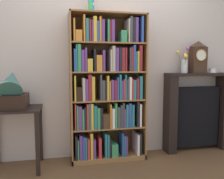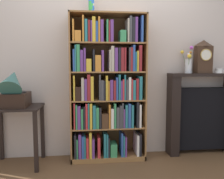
{
  "view_description": "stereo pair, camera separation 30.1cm",
  "coord_description": "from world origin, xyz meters",
  "views": [
    {
      "loc": [
        -0.59,
        -2.81,
        1.21
      ],
      "look_at": [
        0.05,
        0.12,
        0.91
      ],
      "focal_mm": 37.91,
      "sensor_mm": 36.0,
      "label": 1
    },
    {
      "loc": [
        -0.29,
        -2.86,
        1.21
      ],
      "look_at": [
        0.05,
        0.12,
        0.91
      ],
      "focal_mm": 37.91,
      "sensor_mm": 36.0,
      "label": 2
    }
  ],
  "objects": [
    {
      "name": "teacup_with_saucer",
      "position": [
        1.52,
        0.16,
        1.14
      ],
      "size": [
        0.14,
        0.14,
        0.06
      ],
      "color": "white",
      "rests_on": "fireplace_mantel"
    },
    {
      "name": "ground_plane",
      "position": [
        0.0,
        0.0,
        -0.01
      ],
      "size": [
        7.76,
        6.4,
        0.02
      ],
      "primitive_type": "cube",
      "color": "brown"
    },
    {
      "name": "gramophone",
      "position": [
        -1.11,
        -0.02,
        0.93
      ],
      "size": [
        0.29,
        0.47,
        0.51
      ],
      "color": "black",
      "rests_on": "side_table_left"
    },
    {
      "name": "bookshelf",
      "position": [
        -0.01,
        0.11,
        0.88
      ],
      "size": [
        0.95,
        0.32,
        1.85
      ],
      "color": "olive",
      "rests_on": "ground"
    },
    {
      "name": "cup_stack",
      "position": [
        -0.2,
        0.17,
        1.98
      ],
      "size": [
        0.07,
        0.07,
        0.26
      ],
      "color": "blue",
      "rests_on": "bookshelf"
    },
    {
      "name": "side_table_left",
      "position": [
        -1.11,
        0.03,
        0.55
      ],
      "size": [
        0.58,
        0.5,
        0.73
      ],
      "color": "black",
      "rests_on": "ground"
    },
    {
      "name": "wall_back",
      "position": [
        0.1,
        0.32,
        1.32
      ],
      "size": [
        4.76,
        0.08,
        2.65
      ],
      "primitive_type": "cube",
      "color": "beige",
      "rests_on": "ground"
    },
    {
      "name": "mantel_clock",
      "position": [
        1.29,
        0.16,
        1.33
      ],
      "size": [
        0.21,
        0.15,
        0.44
      ],
      "color": "#382316",
      "rests_on": "fireplace_mantel"
    },
    {
      "name": "fireplace_mantel",
      "position": [
        1.31,
        0.18,
        0.54
      ],
      "size": [
        0.95,
        0.23,
        1.11
      ],
      "color": "black",
      "rests_on": "ground"
    },
    {
      "name": "flower_vase",
      "position": [
        1.08,
        0.16,
        1.25
      ],
      "size": [
        0.13,
        0.19,
        0.36
      ],
      "color": "silver",
      "rests_on": "fireplace_mantel"
    }
  ]
}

